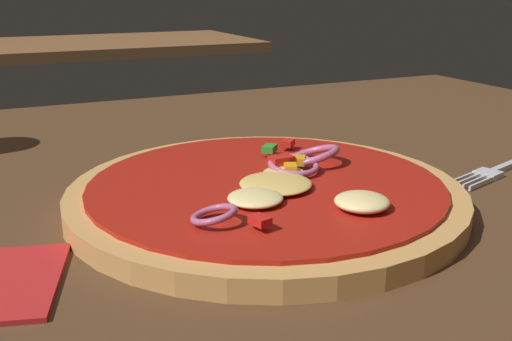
% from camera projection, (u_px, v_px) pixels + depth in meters
% --- Properties ---
extents(dining_table, '(1.11, 0.86, 0.03)m').
position_uv_depth(dining_table, '(256.00, 214.00, 0.45)').
color(dining_table, '#4C301C').
rests_on(dining_table, ground).
extents(pizza, '(0.29, 0.29, 0.03)m').
position_uv_depth(pizza, '(269.00, 192.00, 0.43)').
color(pizza, tan).
rests_on(pizza, dining_table).
extents(fork, '(0.15, 0.06, 0.00)m').
position_uv_depth(fork, '(503.00, 168.00, 0.51)').
color(fork, silver).
rests_on(fork, dining_table).
extents(background_table, '(0.76, 0.47, 0.03)m').
position_uv_depth(background_table, '(115.00, 45.00, 1.67)').
color(background_table, brown).
rests_on(background_table, ground).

